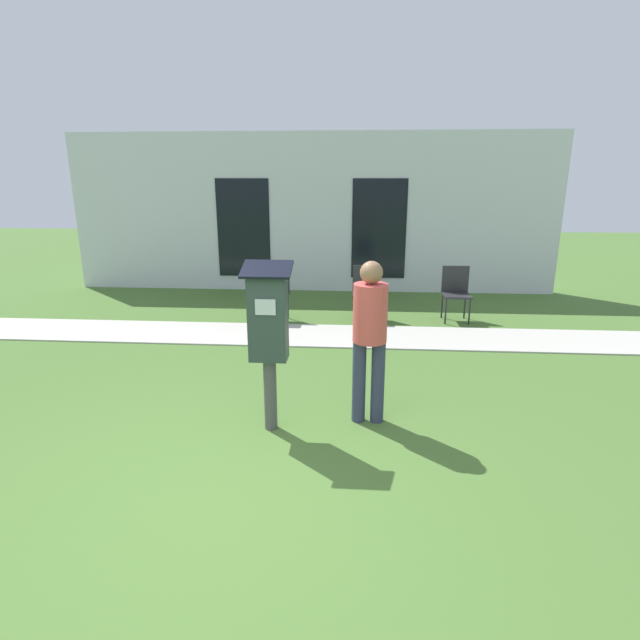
{
  "coord_description": "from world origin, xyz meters",
  "views": [
    {
      "loc": [
        0.97,
        -3.11,
        2.29
      ],
      "look_at": [
        0.64,
        1.26,
        1.05
      ],
      "focal_mm": 28.0,
      "sensor_mm": 36.0,
      "label": 1
    }
  ],
  "objects_px": {
    "parking_meter": "(268,326)",
    "person_standing": "(370,330)",
    "outdoor_chair_middle": "(366,288)",
    "outdoor_chair_right": "(456,289)",
    "outdoor_chair_left": "(276,289)"
  },
  "relations": [
    {
      "from": "parking_meter",
      "to": "outdoor_chair_middle",
      "type": "height_order",
      "value": "parking_meter"
    },
    {
      "from": "parking_meter",
      "to": "outdoor_chair_left",
      "type": "distance_m",
      "value": 3.83
    },
    {
      "from": "parking_meter",
      "to": "person_standing",
      "type": "distance_m",
      "value": 0.95
    },
    {
      "from": "outdoor_chair_left",
      "to": "outdoor_chair_right",
      "type": "height_order",
      "value": "same"
    },
    {
      "from": "person_standing",
      "to": "parking_meter",
      "type": "bearing_deg",
      "value": 168.63
    },
    {
      "from": "parking_meter",
      "to": "outdoor_chair_left",
      "type": "xyz_separation_m",
      "value": [
        -0.55,
        3.76,
        -0.49
      ]
    },
    {
      "from": "outdoor_chair_left",
      "to": "outdoor_chair_right",
      "type": "bearing_deg",
      "value": -11.39
    },
    {
      "from": "outdoor_chair_left",
      "to": "outdoor_chair_right",
      "type": "relative_size",
      "value": 1.0
    },
    {
      "from": "person_standing",
      "to": "outdoor_chair_left",
      "type": "bearing_deg",
      "value": 87.65
    },
    {
      "from": "outdoor_chair_middle",
      "to": "outdoor_chair_right",
      "type": "xyz_separation_m",
      "value": [
        1.49,
        0.06,
        0.0
      ]
    },
    {
      "from": "parking_meter",
      "to": "person_standing",
      "type": "relative_size",
      "value": 1.01
    },
    {
      "from": "person_standing",
      "to": "outdoor_chair_right",
      "type": "relative_size",
      "value": 1.76
    },
    {
      "from": "outdoor_chair_left",
      "to": "outdoor_chair_middle",
      "type": "relative_size",
      "value": 1.0
    },
    {
      "from": "outdoor_chair_left",
      "to": "outdoor_chair_middle",
      "type": "bearing_deg",
      "value": -9.22
    },
    {
      "from": "parking_meter",
      "to": "outdoor_chair_middle",
      "type": "xyz_separation_m",
      "value": [
        0.94,
        3.93,
        -0.49
      ]
    }
  ]
}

